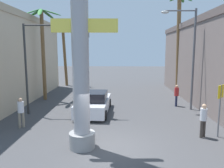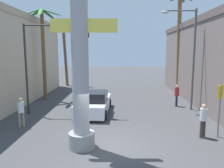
{
  "view_description": "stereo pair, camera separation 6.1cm",
  "coord_description": "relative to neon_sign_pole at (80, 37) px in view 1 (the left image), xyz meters",
  "views": [
    {
      "loc": [
        0.37,
        -9.34,
        4.27
      ],
      "look_at": [
        0.0,
        4.44,
        2.22
      ],
      "focal_mm": 35.0,
      "sensor_mm": 36.0,
      "label": 1
    },
    {
      "loc": [
        0.43,
        -9.34,
        4.27
      ],
      "look_at": [
        0.0,
        4.44,
        2.22
      ],
      "focal_mm": 35.0,
      "sensor_mm": 36.0,
      "label": 2
    }
  ],
  "objects": [
    {
      "name": "crossing_sign",
      "position": [
        6.63,
        1.4,
        -3.14
      ],
      "size": [
        0.47,
        0.47,
        2.68
      ],
      "color": "slate",
      "rests_on": "ground"
    },
    {
      "name": "palm_tree_mid_right",
      "position": [
        7.58,
        12.86,
        0.59
      ],
      "size": [
        2.35,
        2.31,
        9.64
      ],
      "color": "brown",
      "rests_on": "ground"
    },
    {
      "name": "street_lamp",
      "position": [
        6.65,
        6.71,
        -0.5
      ],
      "size": [
        2.52,
        0.28,
        7.25
      ],
      "color": "#59595E",
      "rests_on": "ground"
    },
    {
      "name": "pedestrian_curb_left",
      "position": [
        -3.86,
        2.5,
        -3.88
      ],
      "size": [
        0.46,
        0.46,
        1.72
      ],
      "color": "gray",
      "rests_on": "ground"
    },
    {
      "name": "pedestrian_mid_right",
      "position": [
        6.19,
        7.66,
        -3.9
      ],
      "size": [
        0.45,
        0.45,
        1.7
      ],
      "color": "#1E233F",
      "rests_on": "ground"
    },
    {
      "name": "palm_tree_mid_left",
      "position": [
        -4.97,
        9.85,
        0.2
      ],
      "size": [
        3.31,
        3.38,
        7.92
      ],
      "color": "brown",
      "rests_on": "ground"
    },
    {
      "name": "palm_tree_far_left",
      "position": [
        -4.99,
        17.86,
        0.15
      ],
      "size": [
        2.34,
        2.43,
        8.13
      ],
      "color": "brown",
      "rests_on": "ground"
    },
    {
      "name": "neon_sign_pole",
      "position": [
        0.0,
        0.0,
        0.0
      ],
      "size": [
        3.11,
        1.16,
        10.44
      ],
      "color": "#9E9EA3",
      "rests_on": "ground"
    },
    {
      "name": "car_lead",
      "position": [
        -0.11,
        5.57,
        -4.18
      ],
      "size": [
        2.31,
        4.76,
        1.56
      ],
      "color": "black",
      "rests_on": "ground"
    },
    {
      "name": "pedestrian_by_sign",
      "position": [
        5.84,
        1.33,
        -3.88
      ],
      "size": [
        0.47,
        0.47,
        1.71
      ],
      "color": "#3F3833",
      "rests_on": "ground"
    },
    {
      "name": "ground_plane",
      "position": [
        1.21,
        10.1,
        -4.89
      ],
      "size": [
        88.93,
        88.93,
        0.0
      ],
      "primitive_type": "plane",
      "color": "#424244"
    },
    {
      "name": "traffic_light_mast",
      "position": [
        -3.12,
        5.25,
        -0.62
      ],
      "size": [
        4.98,
        0.32,
        6.08
      ],
      "color": "#333333",
      "rests_on": "ground"
    }
  ]
}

